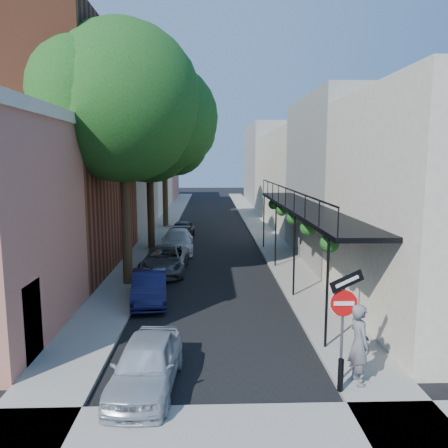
{
  "coord_description": "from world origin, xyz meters",
  "views": [
    {
      "loc": [
        -0.11,
        -9.19,
        5.61
      ],
      "look_at": [
        0.52,
        9.9,
        2.8
      ],
      "focal_mm": 35.0,
      "sensor_mm": 36.0,
      "label": 1
    }
  ],
  "objects": [
    {
      "name": "buildings_right",
      "position": [
        8.99,
        29.49,
        4.42
      ],
      "size": [
        9.8,
        55.0,
        10.0
      ],
      "color": "beige",
      "rests_on": "ground"
    },
    {
      "name": "bollard",
      "position": [
        3.0,
        0.5,
        0.52
      ],
      "size": [
        0.14,
        0.14,
        0.8
      ],
      "primitive_type": "cylinder",
      "color": "black",
      "rests_on": "sidewalk_right"
    },
    {
      "name": "sign_post",
      "position": [
        3.16,
        0.97,
        2.04
      ],
      "size": [
        0.89,
        0.17,
        2.99
      ],
      "color": "#595B60",
      "rests_on": "ground"
    },
    {
      "name": "oak_far",
      "position": [
        -3.35,
        27.27,
        8.26
      ],
      "size": [
        7.7,
        7.0,
        11.9
      ],
      "color": "#362615",
      "rests_on": "ground"
    },
    {
      "name": "road_surface",
      "position": [
        0.0,
        30.0,
        0.01
      ],
      "size": [
        6.0,
        64.0,
        0.01
      ],
      "primitive_type": "cube",
      "color": "black",
      "rests_on": "ground"
    },
    {
      "name": "sidewalk_left",
      "position": [
        -4.0,
        30.0,
        0.06
      ],
      "size": [
        2.0,
        64.0,
        0.12
      ],
      "primitive_type": "cube",
      "color": "gray",
      "rests_on": "ground"
    },
    {
      "name": "parked_car_c",
      "position": [
        -2.37,
        12.25,
        0.64
      ],
      "size": [
        2.25,
        4.69,
        1.29
      ],
      "primitive_type": "imported",
      "rotation": [
        0.0,
        0.0,
        -0.02
      ],
      "color": "#53565A",
      "rests_on": "ground"
    },
    {
      "name": "sidewalk_right",
      "position": [
        4.0,
        30.0,
        0.06
      ],
      "size": [
        2.0,
        64.0,
        0.12
      ],
      "primitive_type": "cube",
      "color": "gray",
      "rests_on": "ground"
    },
    {
      "name": "buildings_left",
      "position": [
        -9.3,
        28.76,
        4.94
      ],
      "size": [
        10.1,
        59.1,
        12.0
      ],
      "color": "#B3755B",
      "rests_on": "ground"
    },
    {
      "name": "oak_near",
      "position": [
        -3.37,
        10.26,
        7.88
      ],
      "size": [
        7.48,
        6.8,
        11.42
      ],
      "color": "#362615",
      "rests_on": "ground"
    },
    {
      "name": "parked_car_d",
      "position": [
        -2.09,
        17.2,
        0.67
      ],
      "size": [
        2.11,
        4.74,
        1.35
      ],
      "primitive_type": "imported",
      "rotation": [
        0.0,
        0.0,
        0.05
      ],
      "color": "white",
      "rests_on": "ground"
    },
    {
      "name": "sidewalk_cross",
      "position": [
        0.0,
        -1.0,
        0.06
      ],
      "size": [
        12.0,
        2.0,
        0.12
      ],
      "primitive_type": "cube",
      "color": "gray",
      "rests_on": "ground"
    },
    {
      "name": "parked_car_a",
      "position": [
        -1.69,
        0.97,
        0.64
      ],
      "size": [
        1.73,
        3.83,
        1.28
      ],
      "primitive_type": "imported",
      "rotation": [
        0.0,
        0.0,
        -0.06
      ],
      "color": "#A9B2BC",
      "rests_on": "ground"
    },
    {
      "name": "oak_mid",
      "position": [
        -3.42,
        18.23,
        7.06
      ],
      "size": [
        6.6,
        6.0,
        10.2
      ],
      "color": "#362615",
      "rests_on": "ground"
    },
    {
      "name": "parked_car_b",
      "position": [
        -2.51,
        7.62,
        0.62
      ],
      "size": [
        1.73,
        3.89,
        1.24
      ],
      "primitive_type": "imported",
      "rotation": [
        0.0,
        0.0,
        0.11
      ],
      "color": "#121439",
      "rests_on": "ground"
    },
    {
      "name": "ground",
      "position": [
        0.0,
        0.0,
        0.0
      ],
      "size": [
        160.0,
        160.0,
        0.0
      ],
      "primitive_type": "plane",
      "color": "black",
      "rests_on": "ground"
    },
    {
      "name": "pedestrian",
      "position": [
        3.54,
        0.87,
        1.13
      ],
      "size": [
        0.58,
        0.8,
        2.02
      ],
      "primitive_type": "imported",
      "rotation": [
        0.0,
        0.0,
        1.71
      ],
      "color": "slate",
      "rests_on": "sidewalk_right"
    },
    {
      "name": "parked_car_e",
      "position": [
        -2.13,
        21.68,
        0.63
      ],
      "size": [
        1.94,
        3.88,
        1.27
      ],
      "primitive_type": "imported",
      "rotation": [
        0.0,
        0.0,
        -0.12
      ],
      "color": "black",
      "rests_on": "ground"
    }
  ]
}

